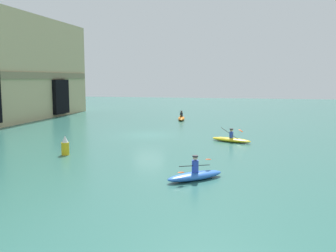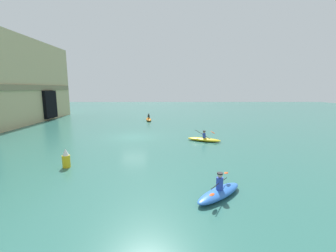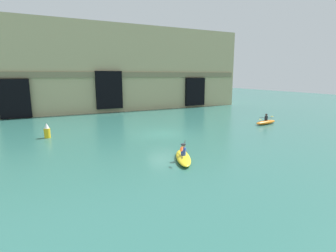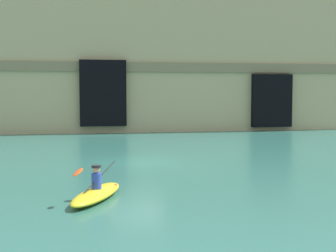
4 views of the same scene
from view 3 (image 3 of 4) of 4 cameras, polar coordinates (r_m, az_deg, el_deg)
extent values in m
plane|color=#2D665B|center=(22.84, -1.19, -1.77)|extent=(120.00, 120.00, 0.00)
cube|color=tan|center=(39.92, -12.96, 12.03)|extent=(40.76, 6.74, 11.85)
cube|color=#847555|center=(36.60, -11.61, 10.86)|extent=(39.94, 0.24, 0.73)
cube|color=black|center=(35.43, -30.38, 5.15)|extent=(3.29, 0.70, 4.53)
cube|color=black|center=(36.35, -12.72, 7.66)|extent=(3.51, 0.70, 5.00)
cube|color=black|center=(41.75, 5.83, 7.44)|extent=(3.33, 0.70, 4.26)
ellipsoid|color=orange|center=(29.21, 20.52, 0.77)|extent=(3.08, 1.19, 0.41)
cylinder|color=#232328|center=(29.14, 20.58, 1.63)|extent=(0.31, 0.31, 0.48)
sphere|color=brown|center=(29.09, 20.63, 2.28)|extent=(0.19, 0.19, 0.19)
cylinder|color=#232328|center=(29.08, 20.64, 2.43)|extent=(0.24, 0.24, 0.06)
cylinder|color=black|center=(29.13, 20.59, 1.68)|extent=(1.99, 0.15, 0.24)
ellipsoid|color=yellow|center=(28.48, 19.44, 1.37)|extent=(0.45, 0.21, 0.10)
ellipsoid|color=yellow|center=(29.80, 21.68, 1.97)|extent=(0.45, 0.21, 0.10)
ellipsoid|color=yellow|center=(15.96, 3.33, -6.90)|extent=(2.04, 3.26, 0.32)
cylinder|color=#2D47B7|center=(15.84, 3.35, -5.56)|extent=(0.29, 0.29, 0.46)
sphere|color=tan|center=(15.75, 3.36, -4.36)|extent=(0.23, 0.23, 0.23)
cylinder|color=#232328|center=(15.72, 3.37, -4.02)|extent=(0.29, 0.29, 0.06)
cylinder|color=black|center=(15.84, 3.35, -5.48)|extent=(1.21, 1.64, 0.89)
ellipsoid|color=#D84C19|center=(16.79, 3.68, -5.87)|extent=(0.40, 0.45, 0.22)
ellipsoid|color=#D84C19|center=(14.89, 2.98, -5.04)|extent=(0.40, 0.45, 0.22)
cylinder|color=yellow|center=(23.57, -24.81, -1.42)|extent=(0.49, 0.49, 0.79)
cone|color=white|center=(23.46, -24.93, 0.04)|extent=(0.41, 0.41, 0.43)
camera|label=1|loc=(23.81, -86.92, -0.05)|focal=40.00mm
camera|label=2|loc=(21.30, -65.36, 4.42)|focal=24.00mm
camera|label=4|loc=(7.51, 66.33, -10.41)|focal=50.00mm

